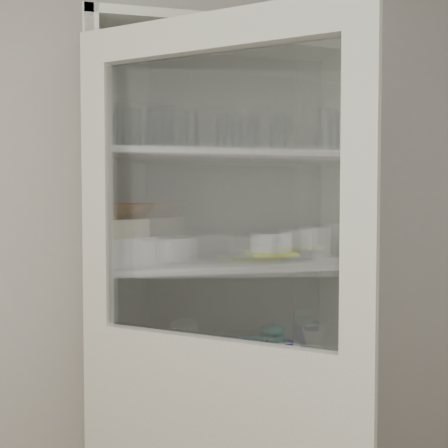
{
  "coord_description": "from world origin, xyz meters",
  "views": [
    {
      "loc": [
        -0.3,
        -0.76,
        1.49
      ],
      "look_at": [
        0.2,
        1.27,
        1.4
      ],
      "focal_mm": 45.0,
      "sensor_mm": 36.0,
      "label": 1
    }
  ],
  "objects": [
    {
      "name": "mug_blue",
      "position": [
        0.41,
        1.23,
        0.91
      ],
      "size": [
        0.14,
        0.14,
        0.09
      ],
      "primitive_type": "imported",
      "rotation": [
        0.0,
        0.0,
        -0.29
      ],
      "color": "navy",
      "rests_on": "shelf_mugs"
    },
    {
      "name": "pantry_cabinet",
      "position": [
        0.2,
        1.34,
        0.94
      ],
      "size": [
        1.0,
        0.45,
        2.1
      ],
      "color": "beige",
      "rests_on": "floor"
    },
    {
      "name": "tumbler_1",
      "position": [
        -0.17,
        1.12,
        1.73
      ],
      "size": [
        0.09,
        0.09,
        0.14
      ],
      "primitive_type": "cylinder",
      "rotation": [
        0.0,
        0.0,
        -0.38
      ],
      "color": "silver",
      "rests_on": "shelf_glass"
    },
    {
      "name": "tumbler_10",
      "position": [
        0.29,
        1.26,
        1.73
      ],
      "size": [
        0.08,
        0.08,
        0.13
      ],
      "primitive_type": "cylinder",
      "rotation": [
        0.0,
        0.0,
        -0.27
      ],
      "color": "silver",
      "rests_on": "shelf_glass"
    },
    {
      "name": "tumbler_9",
      "position": [
        0.2,
        1.25,
        1.73
      ],
      "size": [
        0.08,
        0.08,
        0.13
      ],
      "primitive_type": "cylinder",
      "rotation": [
        0.0,
        0.0,
        -0.35
      ],
      "color": "silver",
      "rests_on": "shelf_glass"
    },
    {
      "name": "goblet_0",
      "position": [
        -0.21,
        1.38,
        1.74
      ],
      "size": [
        0.07,
        0.07,
        0.16
      ],
      "primitive_type": null,
      "color": "silver",
      "rests_on": "shelf_glass"
    },
    {
      "name": "plate_stack_front",
      "position": [
        -0.18,
        1.24,
        1.31
      ],
      "size": [
        0.25,
        0.25,
        0.1
      ],
      "primitive_type": "cylinder",
      "color": "white",
      "rests_on": "shelf_plates"
    },
    {
      "name": "tumbler_5",
      "position": [
        0.56,
        1.13,
        1.74
      ],
      "size": [
        0.09,
        0.09,
        0.15
      ],
      "primitive_type": "cylinder",
      "rotation": [
        0.0,
        0.0,
        0.15
      ],
      "color": "silver",
      "rests_on": "shelf_glass"
    },
    {
      "name": "mug_teal",
      "position": [
        0.3,
        1.29,
        0.91
      ],
      "size": [
        0.12,
        0.12,
        0.09
      ],
      "primitive_type": "imported",
      "rotation": [
        0.0,
        0.0,
        -0.25
      ],
      "color": "#1B7565",
      "rests_on": "shelf_mugs"
    },
    {
      "name": "terracotta_bowl",
      "position": [
        -0.18,
        1.24,
        1.45
      ],
      "size": [
        0.28,
        0.28,
        0.06
      ],
      "primitive_type": "imported",
      "rotation": [
        0.0,
        0.0,
        0.29
      ],
      "color": "brown",
      "rests_on": "cream_bowl"
    },
    {
      "name": "cream_bowl",
      "position": [
        -0.18,
        1.24,
        1.39
      ],
      "size": [
        0.2,
        0.2,
        0.06
      ],
      "primitive_type": "cylinder",
      "rotation": [
        0.0,
        0.0,
        -0.02
      ],
      "color": "#EDE2C4",
      "rests_on": "plate_stack_front"
    },
    {
      "name": "teal_jar",
      "position": [
        0.4,
        1.3,
        0.92
      ],
      "size": [
        0.1,
        0.1,
        0.12
      ],
      "color": "#1B7565",
      "rests_on": "shelf_mugs"
    },
    {
      "name": "tumbler_4",
      "position": [
        0.2,
        1.14,
        1.72
      ],
      "size": [
        0.07,
        0.07,
        0.13
      ],
      "primitive_type": "cylinder",
      "rotation": [
        0.0,
        0.0,
        0.09
      ],
      "color": "silver",
      "rests_on": "shelf_glass"
    },
    {
      "name": "cupboard_door",
      "position": [
        0.05,
        0.76,
        0.87
      ],
      "size": [
        0.72,
        0.61,
        2.0
      ],
      "rotation": [
        0.0,
        0.0,
        -0.7
      ],
      "color": "beige",
      "rests_on": "floor"
    },
    {
      "name": "glass_platter",
      "position": [
        0.38,
        1.27,
        1.27
      ],
      "size": [
        0.33,
        0.33,
        0.02
      ],
      "primitive_type": "cylinder",
      "rotation": [
        0.0,
        0.0,
        -0.06
      ],
      "color": "silver",
      "rests_on": "shelf_plates"
    },
    {
      "name": "tumbler_0",
      "position": [
        -0.07,
        1.14,
        1.73
      ],
      "size": [
        0.08,
        0.08,
        0.14
      ],
      "primitive_type": "cylinder",
      "rotation": [
        0.0,
        0.0,
        -0.18
      ],
      "color": "silver",
      "rests_on": "shelf_glass"
    },
    {
      "name": "tumbler_11",
      "position": [
        0.29,
        1.25,
        1.73
      ],
      "size": [
        0.08,
        0.08,
        0.14
      ],
      "primitive_type": "cylinder",
      "rotation": [
        0.0,
        0.0,
        0.13
      ],
      "color": "silver",
      "rests_on": "shelf_glass"
    },
    {
      "name": "goblet_3",
      "position": [
        0.46,
        1.34,
        1.75
      ],
      "size": [
        0.08,
        0.08,
        0.17
      ],
      "primitive_type": null,
      "color": "silver",
      "rests_on": "shelf_glass"
    },
    {
      "name": "white_ramekin",
      "position": [
        0.38,
        1.27,
        1.33
      ],
      "size": [
        0.19,
        0.19,
        0.07
      ],
      "primitive_type": "cylinder",
      "rotation": [
        0.0,
        0.0,
        0.16
      ],
      "color": "white",
      "rests_on": "yellow_trivet"
    },
    {
      "name": "yellow_trivet",
      "position": [
        0.38,
        1.27,
        1.28
      ],
      "size": [
        0.18,
        0.18,
        0.01
      ],
      "primitive_type": "cube",
      "rotation": [
        0.0,
        0.0,
        -0.06
      ],
      "color": "#FFFC17",
      "rests_on": "glass_platter"
    },
    {
      "name": "white_canister",
      "position": [
        -0.1,
        1.27,
        0.92
      ],
      "size": [
        0.11,
        0.11,
        0.13
      ],
      "primitive_type": "cylinder",
      "rotation": [
        0.0,
        0.0,
        0.01
      ],
      "color": "white",
      "rests_on": "shelf_mugs"
    },
    {
      "name": "tumbler_3",
      "position": [
        0.36,
        1.12,
        1.72
      ],
      "size": [
        0.07,
        0.07,
        0.13
      ],
      "primitive_type": "cylinder",
      "rotation": [
        0.0,
        0.0,
        -0.16
      ],
      "color": "silver",
      "rests_on": "shelf_glass"
    },
    {
      "name": "tumbler_2",
      "position": [
        0.01,
        1.12,
        1.73
      ],
      "size": [
        0.07,
        0.07,
        0.13
      ],
      "primitive_type": "cylinder",
      "rotation": [
        0.0,
        0.0,
        -0.15
      ],
      "color": "silver",
      "rests_on": "shelf_glass"
    },
    {
      "name": "grey_bowl_stack",
      "position": [
        0.57,
        1.29,
        1.32
      ],
      "size": [
        0.12,
        0.12,
        0.12
      ],
      "primitive_type": "cylinder",
      "color": "silver",
      "rests_on": "shelf_plates"
    },
    {
      "name": "plate_stack_back",
      "position": [
        0.0,
        1.36,
        1.3
      ],
      "size": [
        0.23,
        0.23,
        0.08
      ],
      "primitive_type": "cylinder",
      "color": "white",
      "rests_on": "shelf_plates"
    },
    {
      "name": "wall_back",
      "position": [
        0.0,
        1.5,
        1.3
      ],
      "size": [
        3.6,
        0.02,
        2.6
      ],
      "primitive_type": "cube",
      "color": "silver",
      "rests_on": "ground"
    },
    {
      "name": "goblet_1",
      "position": [
        -0.02,
        1.38,
        1.75
      ],
      "size": [
        0.08,
        0.08,
        0.18
      ],
      "primitive_type": null,
      "color": "silver",
      "rests_on": "shelf_glass"
    },
    {
      "name": "tumbler_8",
      "position": [
        0.07,
        1.3,
        1.74
      ],
      "size": [
        0.1,
        0.1,
        0.15
      ],
      "primitive_type": "cylinder",
      "rotation": [
        0.0,
        0.0,
        0.43
      ],
      "color": "silver",
      "rests_on": "shelf_glass"
    },
    {
      "name": "measuring_cups",
      "position": [
        0.14,
        1.21,
        0.88
      ],
      "size": [
        0.1,
        0.1,
        0.04
      ],
      "primitive_type": "cylinder",
      "color": "silver",
      "rests_on": "shelf_mugs"
    },
    {
      "name": "tumbler_12",
      "position": [
        -0.05,
        1.15,
        1.73
      ],
      "size": [
        0.06,
        0.06,
        0.13
      ],
      "primitive_type": "cylinder",
      "color": "silver",
      "rests_on": "shelf_glass"
    },
    {
      "name": "tumbler_6",
      "position": [
        0.61,
        1.16,
        1.73
      ],
      "size": [
        0.07,
        0.07,
        0.13
      ],
      "primitive_type": "cylinder",
      "rotation": [
        0.0,
        0.0,
        0.06
      ],
      "color": "silver",
      "rests_on": "shelf_glass"
    },
    {
      "name": "goblet_2",
      "position": [
        0.45,
        1.35,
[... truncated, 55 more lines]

